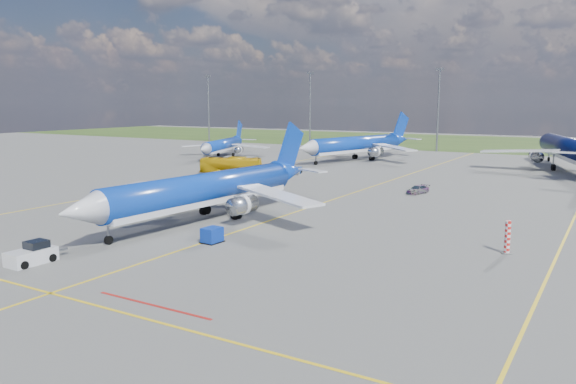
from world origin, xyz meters
The scene contains 16 objects.
ground centered at (0.00, 0.00, 0.00)m, with size 400.00×400.00×0.00m, color #5B5B59.
grass_strip centered at (0.00, 150.00, 0.00)m, with size 400.00×80.00×0.01m, color #2D4719.
taxiway_lines centered at (0.17, 27.70, 0.01)m, with size 60.25×160.00×0.02m.
floodlight_masts centered at (10.00, 110.00, 12.56)m, with size 202.20×0.50×22.70m.
warning_post centered at (26.00, 8.00, 1.50)m, with size 0.50×0.50×3.00m, color red.
bg_jet_nw centered at (-51.24, 67.15, 0.00)m, with size 24.42×32.06×8.40m, color #0B36A6, non-canonical shape.
bg_jet_nnw centered at (-19.10, 76.00, 0.00)m, with size 31.32×41.11×10.77m, color #0B36A6, non-canonical shape.
bg_jet_n centered at (24.51, 82.03, 0.00)m, with size 35.71×46.87×12.28m, color #070F3A, non-canonical shape.
main_airliner centered at (-6.40, 5.14, 0.00)m, with size 30.50×40.03×10.48m, color #0B36A6, non-canonical shape.
pushback_tug centered at (-7.89, -15.87, 0.75)m, with size 2.12×5.52×1.86m.
uld_container centered at (0.69, -2.47, 0.74)m, with size 1.48×1.85×1.48m, color #0B2E9E.
apron_bus centered at (-29.12, 40.86, 1.63)m, with size 2.74×11.72×3.26m, color gold.
service_car_a centered at (-13.68, 25.92, 0.65)m, with size 1.53×3.80×1.30m, color #999999.
service_car_b centered at (-14.12, 25.96, 0.58)m, with size 1.91×4.14×1.15m, color #999999.
service_car_c centered at (8.50, 36.56, 0.61)m, with size 1.71×4.20×1.22m, color #999999.
baggage_tug_c centered at (-18.72, 47.71, 0.52)m, with size 3.19×5.04×1.11m.
Camera 1 is at (34.22, -44.20, 13.48)m, focal length 35.00 mm.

